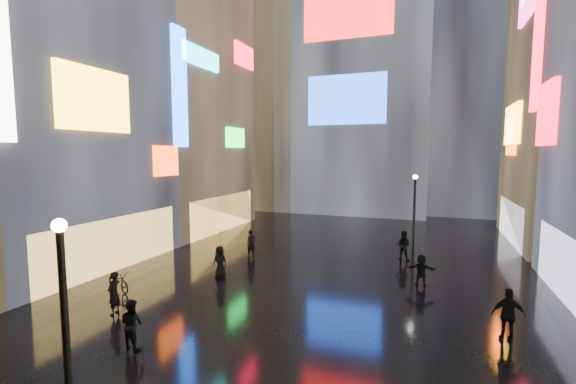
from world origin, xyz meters
The scene contains 17 objects.
ground centered at (0.00, 20.00, 0.00)m, with size 140.00×140.00×0.00m, color black.
building_left_mid centered at (-15.98, 14.01, 11.97)m, with size 10.28×12.70×24.00m.
building_left_far centered at (-15.98, 26.00, 10.98)m, with size 10.28×12.00×22.00m.
tower_main centered at (-3.00, 43.97, 21.01)m, with size 16.00×14.20×42.00m.
tower_flank_right centered at (9.00, 46.00, 17.00)m, with size 12.00×12.00×34.00m, color black.
tower_flank_left centered at (-14.00, 42.00, 13.00)m, with size 10.00×10.00×26.00m, color black.
lamp_near centered at (-1.82, 3.32, 2.94)m, with size 0.30×0.30×5.20m.
lamp_far centered at (4.41, 23.50, 2.94)m, with size 0.30×0.30×5.20m.
pedestrian_1 centered at (-3.89, 7.39, 0.84)m, with size 0.82×0.64×1.69m, color black.
pedestrian_3 centered at (8.06, 12.38, 0.95)m, with size 1.11×0.46×1.89m, color black.
pedestrian_4 centered at (-4.96, 14.98, 0.84)m, with size 0.82×0.53×1.68m, color black.
pedestrian_5 centered at (5.06, 17.33, 0.79)m, with size 1.46×0.46×1.57m, color black.
pedestrian_6 centered at (-5.13, 19.13, 0.87)m, with size 0.63×0.42×1.74m, color black.
pedestrian_7 centered at (3.89, 21.83, 0.91)m, with size 0.89×0.69×1.82m, color black.
umbrella_2 centered at (-4.96, 14.98, 2.14)m, with size 1.01×1.03×0.92m, color black.
bicycle centered at (-8.44, 11.47, 0.49)m, with size 0.65×1.86×0.98m, color black.
pedestrian_8 centered at (-6.56, 9.31, 0.89)m, with size 0.65×0.42×1.77m, color black.
Camera 1 is at (5.38, -2.38, 6.54)m, focal length 24.00 mm.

